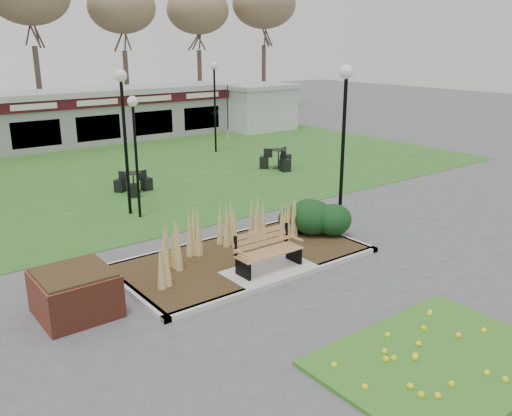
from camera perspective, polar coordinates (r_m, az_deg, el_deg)
ground at (r=13.08m, az=1.82°, el=-7.15°), size 100.00×100.00×0.00m
lawn at (r=23.14m, az=-17.35°, el=2.94°), size 34.00×16.00×0.02m
flower_bed at (r=10.33m, az=18.75°, el=-14.79°), size 4.20×3.00×0.16m
planting_bed at (r=14.66m, az=2.35°, el=-2.87°), size 6.75×3.40×1.27m
park_bench at (r=13.02m, az=1.15°, el=-4.44°), size 1.70×0.66×0.93m
brick_planter at (r=11.76m, az=-18.50°, el=-8.46°), size 1.50×1.50×0.95m
food_pavilion at (r=30.38m, az=-22.99°, el=8.43°), size 24.60×3.40×2.90m
service_hut at (r=34.63m, az=0.28°, el=10.64°), size 4.40×3.40×2.83m
lamp_post_near_right at (r=15.73m, az=9.31°, el=9.97°), size 0.40×0.40×4.77m
lamp_post_mid_left at (r=17.01m, az=-12.68°, el=7.96°), size 0.32×0.32×3.82m
lamp_post_mid_right at (r=17.39m, az=-13.82°, el=9.92°), size 0.38×0.38×4.58m
lamp_post_far_right at (r=27.27m, az=-4.40°, el=12.59°), size 0.37×0.37×4.44m
bistro_set_c at (r=23.87m, az=2.36°, el=4.86°), size 1.57×1.52×0.85m
bistro_set_d at (r=20.45m, az=-12.75°, el=2.26°), size 1.32×1.43×0.76m
patio_umbrella at (r=27.77m, az=-2.97°, el=8.85°), size 1.95×1.98×2.20m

